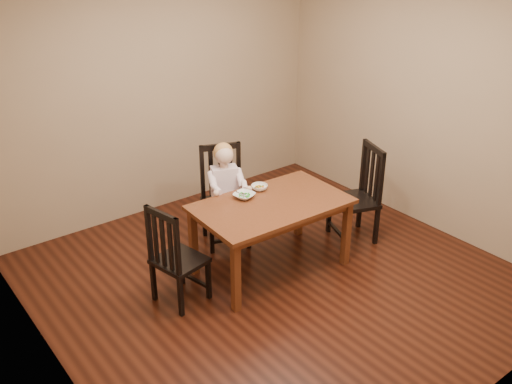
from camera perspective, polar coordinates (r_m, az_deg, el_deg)
room at (r=4.76m, az=2.19°, el=4.90°), size 4.01×4.01×2.71m
dining_table at (r=5.23m, az=1.53°, el=-1.87°), size 1.43×0.89×0.70m
chair_child at (r=5.79m, az=-3.21°, el=-0.52°), size 0.56×0.55×1.02m
chair_left at (r=4.90m, az=-8.08°, el=-6.52°), size 0.46×0.47×0.93m
chair_right at (r=5.92m, az=10.24°, el=-0.32°), size 0.54×0.55×1.01m
toddler at (r=5.68m, az=-3.12°, el=0.65°), size 0.47×0.52×0.59m
bowl_peas at (r=5.27m, az=-1.19°, el=-0.36°), size 0.24×0.24×0.05m
bowl_veg at (r=5.43m, az=0.34°, el=0.47°), size 0.20×0.20×0.05m
fork at (r=5.23m, az=-1.43°, el=-0.34°), size 0.07×0.13×0.05m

